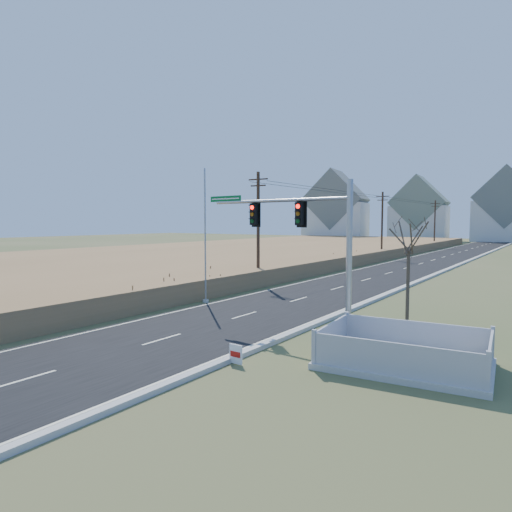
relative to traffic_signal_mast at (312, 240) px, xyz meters
The scene contains 15 objects.
ground 6.83m from the traffic_signal_mast, 150.14° to the right, with size 260.00×260.00×0.00m, color #425027.
road 47.74m from the traffic_signal_mast, 95.63° to the left, with size 8.00×180.00×0.06m, color black.
curb 47.51m from the traffic_signal_mast, 90.62° to the left, with size 0.30×180.00×0.18m, color #B2AFA8.
reed_marsh 47.19m from the traffic_signal_mast, 127.52° to the left, with size 38.00×110.00×1.30m, color #9B7346.
utility_pole_near 16.63m from the traffic_signal_mast, 132.17° to the left, with size 1.80×0.26×9.00m.
utility_pole_mid 43.77m from the traffic_signal_mast, 104.78° to the left, with size 1.80×0.26×9.00m.
utility_pole_far 73.18m from the traffic_signal_mast, 98.77° to the left, with size 1.80×0.26×9.00m.
condo_nw 106.32m from the traffic_signal_mast, 113.67° to the left, with size 17.69×13.38×19.05m.
condo_nnw 107.77m from the traffic_signal_mast, 102.14° to the left, with size 14.93×11.17×17.03m.
condo_n 109.41m from the traffic_signal_mast, 91.40° to the left, with size 15.27×10.20×18.54m.
traffic_signal_mast is the anchor object (origin of this frame).
fence_enclosure 6.71m from the traffic_signal_mast, 26.47° to the right, with size 5.92×4.31×1.27m.
open_sign 6.71m from the traffic_signal_mast, 91.70° to the right, with size 0.56×0.09×0.69m.
flagpole 9.77m from the traffic_signal_mast, 159.60° to the left, with size 0.37×0.37×8.30m.
bare_tree 4.94m from the traffic_signal_mast, 49.67° to the left, with size 2.09×2.09×5.54m.
Camera 1 is at (13.96, -15.49, 5.06)m, focal length 32.00 mm.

